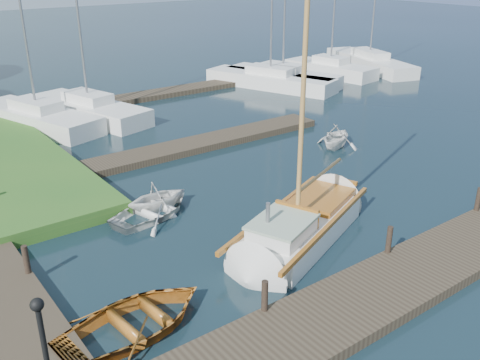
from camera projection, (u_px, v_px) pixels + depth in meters
ground at (240, 213)px, 18.13m from camera, size 160.00×160.00×0.00m
near_dock at (380, 291)px, 13.63m from camera, size 18.00×2.20×0.30m
far_dock at (189, 146)px, 23.97m from camera, size 14.00×1.60×0.30m
pontoon at (217, 84)px, 35.40m from camera, size 30.00×1.60×0.30m
mooring_post_1 at (265, 296)px, 12.51m from camera, size 0.16×0.16×0.80m
mooring_post_2 at (389, 239)px, 14.98m from camera, size 0.16×0.16×0.80m
mooring_post_3 at (478, 199)px, 17.46m from camera, size 0.16×0.16×0.80m
mooring_post_4 at (26, 259)px, 14.00m from camera, size 0.16×0.16×0.80m
lamp_post at (43, 340)px, 9.30m from camera, size 0.24×0.24×2.44m
sailboat at (302, 228)px, 16.40m from camera, size 7.37×4.47×9.83m
dinghy at (135, 317)px, 12.27m from camera, size 3.97×3.03×0.77m
tender_a at (153, 207)px, 17.76m from camera, size 3.62×3.00×0.65m
tender_b at (157, 195)px, 18.12m from camera, size 2.15×1.85×1.13m
tender_d at (336, 134)px, 24.06m from camera, size 2.91×2.74×1.23m
marina_boat_0 at (37, 116)px, 26.96m from camera, size 4.51×8.09×10.98m
marina_boat_1 at (89, 108)px, 28.37m from camera, size 4.20×8.01×9.55m
marina_boat_4 at (270, 79)px, 35.01m from camera, size 5.11×9.01×11.40m
marina_boat_5 at (283, 76)px, 35.92m from camera, size 4.46×8.27×11.42m
marina_boat_6 at (330, 68)px, 38.45m from camera, size 3.20×7.02×9.68m
marina_boat_7 at (369, 61)px, 40.96m from camera, size 5.03×9.91×11.21m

